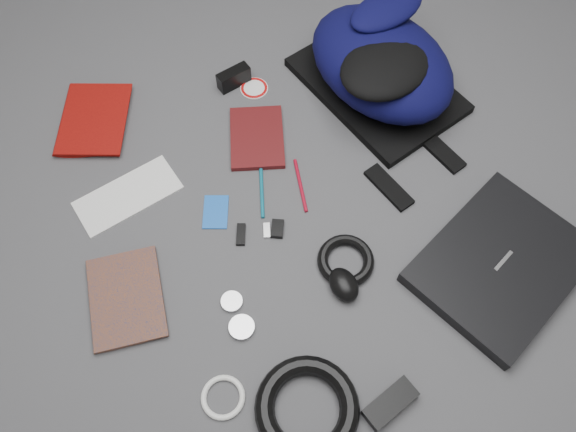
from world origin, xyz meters
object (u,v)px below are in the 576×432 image
object	(u,v)px
laptop	(501,264)
comic_book	(90,307)
backpack	(381,62)
mouse	(344,285)
dvd_case	(257,138)
textbook_red	(61,120)
compact_camera	(234,78)
power_brick	(390,403)

from	to	relation	value
laptop	comic_book	distance (m)	0.93
backpack	mouse	distance (m)	0.60
dvd_case	textbook_red	bearing A→B (deg)	170.37
comic_book	dvd_case	world-z (taller)	comic_book
compact_camera	power_brick	xyz separation A→B (m)	(0.10, -0.92, -0.01)
laptop	dvd_case	world-z (taller)	laptop
mouse	compact_camera	bearing A→B (deg)	87.86
backpack	textbook_red	world-z (taller)	backpack
comic_book	laptop	bearing A→B (deg)	-8.06
textbook_red	mouse	xyz separation A→B (m)	(0.56, -0.65, 0.01)
backpack	compact_camera	bearing A→B (deg)	140.85
textbook_red	comic_book	xyz separation A→B (m)	(0.01, -0.54, -0.00)
power_brick	comic_book	bearing A→B (deg)	124.55
mouse	comic_book	bearing A→B (deg)	158.16
comic_book	backpack	bearing A→B (deg)	28.75
backpack	laptop	distance (m)	0.59
laptop	compact_camera	world-z (taller)	compact_camera
textbook_red	comic_book	bearing A→B (deg)	-72.35
textbook_red	compact_camera	xyz separation A→B (m)	(0.47, 0.00, 0.01)
laptop	mouse	world-z (taller)	mouse
textbook_red	power_brick	distance (m)	1.08
dvd_case	power_brick	bearing A→B (deg)	-70.26
compact_camera	mouse	world-z (taller)	compact_camera
comic_book	compact_camera	xyz separation A→B (m)	(0.46, 0.54, 0.02)
backpack	dvd_case	world-z (taller)	backpack
backpack	laptop	size ratio (longest dim) A/B	1.27
comic_book	power_brick	size ratio (longest dim) A/B	1.90
comic_book	mouse	distance (m)	0.57
mouse	backpack	bearing A→B (deg)	51.99
comic_book	dvd_case	xyz separation A→B (m)	(0.47, 0.34, -0.00)
comic_book	dvd_case	bearing A→B (deg)	38.01
laptop	mouse	size ratio (longest dim) A/B	4.45
comic_book	compact_camera	bearing A→B (deg)	51.72
compact_camera	mouse	distance (m)	0.66
comic_book	compact_camera	world-z (taller)	compact_camera
laptop	textbook_red	world-z (taller)	laptop
dvd_case	power_brick	xyz separation A→B (m)	(0.09, -0.72, 0.01)
compact_camera	mouse	size ratio (longest dim) A/B	1.08
textbook_red	dvd_case	xyz separation A→B (m)	(0.48, -0.20, -0.01)
dvd_case	power_brick	distance (m)	0.73
textbook_red	compact_camera	distance (m)	0.47
compact_camera	power_brick	distance (m)	0.93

